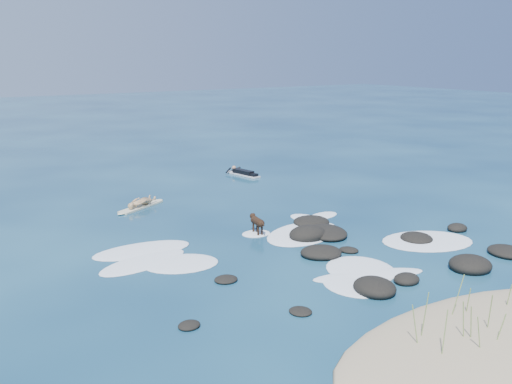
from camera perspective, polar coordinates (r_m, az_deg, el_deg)
ground at (r=19.85m, az=2.84°, el=-5.34°), size 160.00×160.00×0.00m
sand_dune at (r=14.58m, az=22.69°, el=-13.74°), size 9.00×4.40×0.60m
dune_grass at (r=14.42m, az=22.05°, el=-11.15°), size 3.77×1.96×1.24m
reef_rocks at (r=19.73m, az=10.93°, el=-5.37°), size 12.79×8.06×0.61m
breaking_foam at (r=19.47m, az=4.05°, el=-5.72°), size 12.91×8.06×0.12m
standing_surfer_rig at (r=24.93m, az=-11.49°, el=-0.10°), size 2.68×1.62×1.65m
paddling_surfer_rig at (r=31.14m, az=-1.32°, el=1.94°), size 1.14×2.46×0.42m
dog at (r=20.87m, az=0.09°, el=-2.96°), size 0.39×1.17×0.74m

